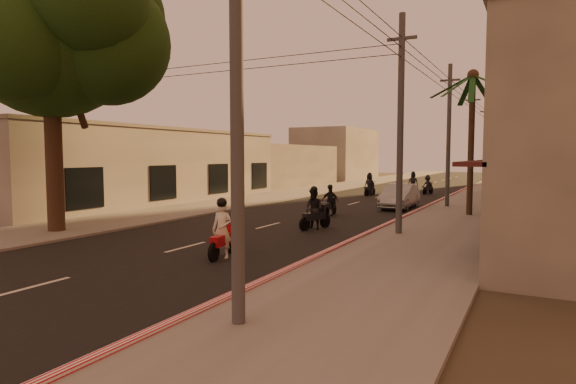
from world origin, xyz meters
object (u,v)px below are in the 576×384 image
broadleaf_tree (59,31)px  scooter_mid_a (314,210)px  scooter_red (222,231)px  scooter_far_a (370,185)px  scooter_far_c (413,183)px  scooter_mid_b (330,202)px  parked_car (400,196)px  palm_tree (473,83)px  scooter_far_b (428,185)px

broadleaf_tree → scooter_mid_a: broadleaf_tree is taller
scooter_red → scooter_far_a: size_ratio=1.02×
broadleaf_tree → scooter_far_c: 31.47m
scooter_mid_a → scooter_mid_b: size_ratio=1.11×
scooter_far_c → parked_car: bearing=-96.9°
palm_tree → scooter_mid_b: palm_tree is taller
scooter_far_a → parked_car: bearing=-53.8°
palm_tree → scooter_far_c: size_ratio=4.25×
scooter_red → scooter_mid_b: size_ratio=1.12×
scooter_red → scooter_mid_a: size_ratio=1.01×
scooter_red → scooter_far_c: scooter_red is taller
scooter_red → broadleaf_tree: bearing=164.0°
broadleaf_tree → scooter_far_a: 26.37m
scooter_far_b → parked_car: scooter_far_b is taller
broadleaf_tree → scooter_far_c: broadleaf_tree is taller
broadleaf_tree → scooter_red: bearing=-6.5°
palm_tree → scooter_mid_b: bearing=-155.8°
broadleaf_tree → scooter_far_a: (5.56, 24.63, -7.61)m
scooter_red → scooter_far_b: size_ratio=1.18×
scooter_mid_b → parked_car: bearing=62.3°
scooter_mid_b → scooter_far_b: (1.81, 17.48, 0.00)m
scooter_far_b → scooter_far_a: bearing=-121.9°
scooter_far_b → broadleaf_tree: bearing=-92.8°
scooter_mid_b → scooter_red: bearing=-87.5°
scooter_mid_b → scooter_far_a: scooter_far_a is taller
palm_tree → scooter_mid_a: (-5.62, -8.01, -6.25)m
broadleaf_tree → scooter_red: (8.83, -1.01, -7.61)m
scooter_far_b → parked_car: (0.68, -12.12, -0.01)m
palm_tree → broadleaf_tree: bearing=-136.5°
scooter_mid_a → scooter_mid_b: scooter_mid_a is taller
scooter_mid_a → palm_tree: bearing=72.8°
broadleaf_tree → scooter_far_b: (9.54, 28.25, -7.70)m
scooter_mid_a → scooter_red: bearing=-73.5°
scooter_mid_a → scooter_mid_b: 5.09m
palm_tree → scooter_far_b: size_ratio=4.84×
palm_tree → scooter_red: 17.14m
scooter_far_c → scooter_red: bearing=-104.8°
scooter_red → scooter_mid_a: scooter_red is taller
parked_car → scooter_far_b: bearing=91.8°
scooter_mid_b → palm_tree: bearing=21.3°
scooter_far_a → scooter_far_c: 5.43m
scooter_mid_a → scooter_far_b: size_ratio=1.16×
broadleaf_tree → scooter_mid_a: size_ratio=6.16×
broadleaf_tree → scooter_mid_a: 13.13m
scooter_red → scooter_far_c: bearing=82.0°
scooter_red → scooter_mid_b: 11.83m
parked_car → scooter_red: bearing=-96.1°
broadleaf_tree → scooter_far_b: broadleaf_tree is taller
broadleaf_tree → palm_tree: size_ratio=1.48×
scooter_far_a → scooter_far_b: bearing=49.6°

